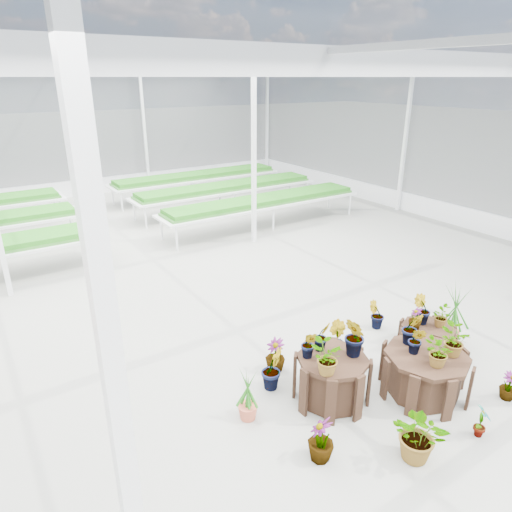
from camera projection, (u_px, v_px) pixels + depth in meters
ground_plane at (235, 339)px, 7.84m from camera, size 24.00×24.00×0.00m
greenhouse_shell at (232, 213)px, 7.02m from camera, size 18.00×24.00×4.50m
steel_frame at (232, 213)px, 7.02m from camera, size 18.00×24.00×4.50m
nursery_benches at (108, 216)px, 13.28m from camera, size 16.00×7.00×0.84m
plinth_tall at (331, 379)px, 6.24m from camera, size 1.04×1.04×0.69m
plinth_mid at (424, 374)px, 6.40m from camera, size 1.57×1.57×0.63m
plinth_low at (427, 338)px, 7.50m from camera, size 1.14×1.14×0.40m
nursery_plants at (380, 360)px, 6.34m from camera, size 4.31×2.95×1.29m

